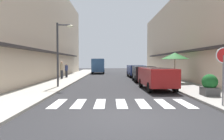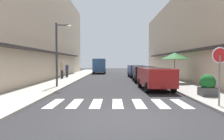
# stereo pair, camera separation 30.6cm
# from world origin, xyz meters

# --- Properties ---
(ground_plane) EXTENTS (80.92, 80.92, 0.00)m
(ground_plane) POSITION_xyz_m (0.00, 14.71, 0.00)
(ground_plane) COLOR #232326
(sidewalk_left) EXTENTS (2.81, 51.49, 0.12)m
(sidewalk_left) POSITION_xyz_m (-5.07, 14.71, 0.06)
(sidewalk_left) COLOR #9E998E
(sidewalk_left) RESTS_ON ground_plane
(sidewalk_right) EXTENTS (2.81, 51.49, 0.12)m
(sidewalk_right) POSITION_xyz_m (5.07, 14.71, 0.06)
(sidewalk_right) COLOR gray
(sidewalk_right) RESTS_ON ground_plane
(building_row_left) EXTENTS (5.50, 35.10, 10.86)m
(building_row_left) POSITION_xyz_m (-8.97, 15.55, 5.43)
(building_row_left) COLOR #C6B299
(building_row_left) RESTS_ON ground_plane
(building_row_right) EXTENTS (5.50, 35.10, 9.08)m
(building_row_right) POSITION_xyz_m (8.97, 15.55, 4.54)
(building_row_right) COLOR #C6B299
(building_row_right) RESTS_ON ground_plane
(crosswalk) EXTENTS (6.15, 2.20, 0.01)m
(crosswalk) POSITION_xyz_m (-0.00, 2.49, 0.01)
(crosswalk) COLOR silver
(crosswalk) RESTS_ON ground_plane
(parked_car_near) EXTENTS (1.95, 4.33, 1.47)m
(parked_car_near) POSITION_xyz_m (2.61, 7.18, 0.92)
(parked_car_near) COLOR maroon
(parked_car_near) RESTS_ON ground_plane
(parked_car_mid) EXTENTS (1.85, 3.97, 1.47)m
(parked_car_mid) POSITION_xyz_m (2.61, 13.11, 0.92)
(parked_car_mid) COLOR black
(parked_car_mid) RESTS_ON ground_plane
(parked_car_far) EXTENTS (1.93, 4.08, 1.47)m
(parked_car_far) POSITION_xyz_m (2.61, 18.95, 0.92)
(parked_car_far) COLOR navy
(parked_car_far) RESTS_ON ground_plane
(delivery_van) EXTENTS (2.11, 5.45, 2.37)m
(delivery_van) POSITION_xyz_m (-2.46, 27.51, 1.41)
(delivery_van) COLOR #33598C
(delivery_van) RESTS_ON ground_plane
(round_street_sign) EXTENTS (0.65, 0.07, 2.34)m
(round_street_sign) POSITION_xyz_m (4.04, 1.49, 1.91)
(round_street_sign) COLOR slate
(round_street_sign) RESTS_ON sidewalk_right
(street_lamp) EXTENTS (1.19, 0.28, 4.51)m
(street_lamp) POSITION_xyz_m (-4.02, 8.10, 2.93)
(street_lamp) COLOR #38383D
(street_lamp) RESTS_ON sidewalk_left
(cafe_umbrella) EXTENTS (2.31, 2.31, 2.54)m
(cafe_umbrella) POSITION_xyz_m (4.97, 10.92, 2.37)
(cafe_umbrella) COLOR #262626
(cafe_umbrella) RESTS_ON sidewalk_right
(planter_corner) EXTENTS (0.80, 0.80, 1.12)m
(planter_corner) POSITION_xyz_m (4.69, 3.99, 0.67)
(planter_corner) COLOR #4C4C4C
(planter_corner) RESTS_ON sidewalk_right
(pedestrian_walking_near) EXTENTS (0.34, 0.34, 1.82)m
(pedestrian_walking_near) POSITION_xyz_m (-5.56, 15.08, 1.09)
(pedestrian_walking_near) COLOR #282B33
(pedestrian_walking_near) RESTS_ON sidewalk_left
(pedestrian_walking_far) EXTENTS (0.34, 0.34, 1.56)m
(pedestrian_walking_far) POSITION_xyz_m (-5.49, 17.09, 0.93)
(pedestrian_walking_far) COLOR #282B33
(pedestrian_walking_far) RESTS_ON sidewalk_left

